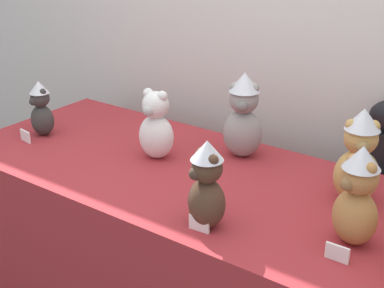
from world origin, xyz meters
name	(u,v)px	position (x,y,z in m)	size (l,w,h in m)	color
wall_back	(281,9)	(0.00, 0.91, 1.30)	(7.00, 0.08, 2.60)	silver
display_table	(192,259)	(0.00, 0.25, 0.39)	(1.95, 0.81, 0.77)	maroon
teddy_bear_ash	(243,116)	(0.07, 0.50, 0.94)	(0.20, 0.18, 0.35)	gray
teddy_bear_charcoal	(41,109)	(-0.76, 0.18, 0.89)	(0.12, 0.11, 0.25)	#383533
teddy_bear_honey	(359,157)	(0.57, 0.40, 0.94)	(0.19, 0.18, 0.33)	tan
teddy_bear_snow	(156,127)	(-0.20, 0.29, 0.91)	(0.15, 0.13, 0.28)	white
teddy_bear_caramel	(357,197)	(0.66, 0.15, 0.93)	(0.18, 0.17, 0.31)	#B27A42
teddy_bear_cocoa	(207,185)	(0.25, -0.03, 0.92)	(0.16, 0.15, 0.29)	#4C3323
name_card_front_left	(199,224)	(0.25, -0.07, 0.80)	(0.07, 0.01, 0.05)	white
name_card_front_middle	(25,136)	(-0.76, 0.09, 0.80)	(0.07, 0.01, 0.05)	white
name_card_front_right	(337,253)	(0.66, 0.03, 0.80)	(0.07, 0.01, 0.05)	white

